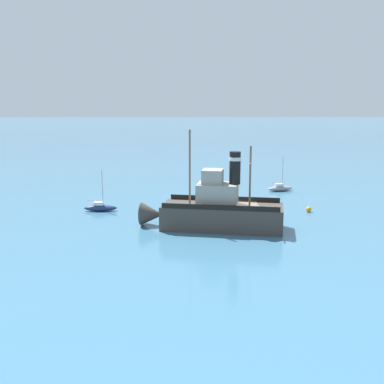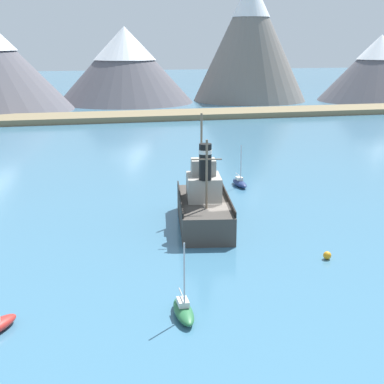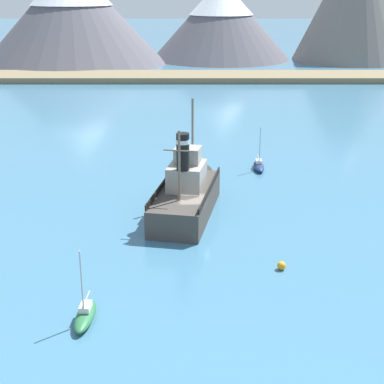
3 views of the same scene
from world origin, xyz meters
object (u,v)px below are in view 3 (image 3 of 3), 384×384
at_px(sailboat_green, 84,315).
at_px(sailboat_navy, 258,166).
at_px(old_tugboat, 186,193).
at_px(mooring_buoy, 280,266).

relative_size(sailboat_green, sailboat_navy, 1.00).
height_order(old_tugboat, mooring_buoy, old_tugboat).
xyz_separation_m(sailboat_green, mooring_buoy, (13.04, 6.85, -0.11)).
bearing_deg(sailboat_green, old_tugboat, 71.29).
height_order(sailboat_navy, mooring_buoy, sailboat_navy).
xyz_separation_m(sailboat_navy, mooring_buoy, (-0.94, -24.17, -0.11)).
distance_m(sailboat_green, sailboat_navy, 34.03).
bearing_deg(sailboat_navy, old_tugboat, -121.23).
bearing_deg(sailboat_green, sailboat_navy, 65.75).
distance_m(old_tugboat, sailboat_navy, 15.24).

